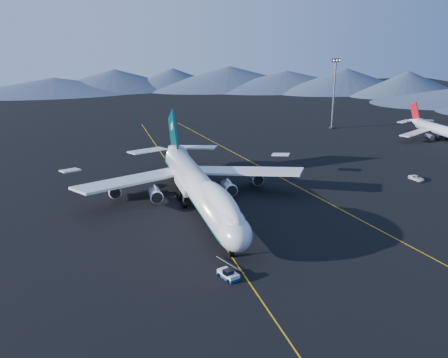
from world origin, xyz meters
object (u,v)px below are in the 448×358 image
object	(u,v)px
second_jet	(444,131)
service_van	(416,178)
floodlight_mast	(334,94)
boeing_747	(199,186)
pushback_tug	(228,275)

from	to	relation	value
second_jet	service_van	xyz separation A→B (m)	(-41.80, -40.53, -3.02)
service_van	floodlight_mast	world-z (taller)	floodlight_mast
boeing_747	service_van	bearing A→B (deg)	4.79
boeing_747	floodlight_mast	world-z (taller)	floodlight_mast
pushback_tug	boeing_747	bearing A→B (deg)	65.42
pushback_tug	floodlight_mast	bearing A→B (deg)	35.22
floodlight_mast	boeing_747	bearing A→B (deg)	-134.23
second_jet	pushback_tug	bearing A→B (deg)	-168.21
boeing_747	floodlight_mast	distance (m)	110.84
boeing_747	second_jet	size ratio (longest dim) A/B	1.69
second_jet	service_van	distance (m)	58.30
service_van	floodlight_mast	xyz separation A→B (m)	(12.07, 73.73, 14.05)
pushback_tug	service_van	distance (m)	78.84
boeing_747	floodlight_mast	size ratio (longest dim) A/B	2.49
boeing_747	pushback_tug	bearing A→B (deg)	-94.97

